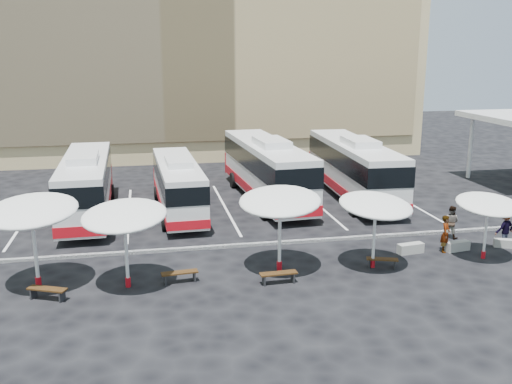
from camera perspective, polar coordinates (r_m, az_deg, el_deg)
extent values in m
plane|color=black|center=(28.79, -0.79, -5.77)|extent=(120.00, 120.00, 0.00)
cube|color=tan|center=(58.92, -6.76, 16.59)|extent=(42.00, 18.00, 25.00)
cube|color=tan|center=(49.84, -5.85, 16.53)|extent=(40.00, 0.30, 20.00)
cylinder|color=silver|center=(47.39, 20.67, 4.19)|extent=(0.30, 0.30, 4.80)
cube|color=black|center=(29.23, -0.97, -5.30)|extent=(34.00, 0.25, 0.15)
cube|color=white|center=(36.68, -22.00, -2.43)|extent=(0.15, 12.00, 0.01)
cube|color=white|center=(36.00, -12.59, -2.03)|extent=(0.15, 12.00, 0.01)
cube|color=white|center=(36.32, -3.09, -1.56)|extent=(0.15, 12.00, 0.01)
cube|color=white|center=(37.60, 6.00, -1.08)|extent=(0.15, 12.00, 0.01)
cube|color=white|center=(39.76, 14.29, -0.61)|extent=(0.15, 12.00, 0.01)
cube|color=silver|center=(35.64, -16.61, 0.84)|extent=(2.79, 12.26, 3.05)
cube|color=black|center=(35.51, -16.67, 1.80)|extent=(2.85, 12.32, 1.12)
cube|color=#B20C16|center=(35.90, -16.48, -0.90)|extent=(2.85, 12.32, 0.56)
cube|color=#B20C16|center=(41.75, -15.99, 1.68)|extent=(2.61, 0.26, 1.42)
cube|color=silver|center=(34.30, -16.92, 3.28)|extent=(1.69, 3.08, 0.41)
cylinder|color=black|center=(39.54, -17.96, -0.19)|extent=(0.38, 1.02, 1.02)
cylinder|color=black|center=(39.36, -14.28, 0.00)|extent=(0.38, 1.02, 1.02)
cylinder|color=black|center=(32.22, -19.15, -3.45)|extent=(0.38, 1.02, 1.02)
cylinder|color=black|center=(32.00, -14.62, -3.23)|extent=(0.38, 1.02, 1.02)
cube|color=silver|center=(35.24, -7.82, 0.81)|extent=(2.65, 10.98, 2.73)
cube|color=black|center=(35.12, -7.85, 1.67)|extent=(2.70, 11.04, 1.00)
cube|color=#B20C16|center=(35.48, -7.77, -0.77)|extent=(2.70, 11.04, 0.50)
cube|color=#B20C16|center=(40.69, -8.54, 1.57)|extent=(2.33, 0.26, 1.27)
cube|color=silver|center=(34.03, -7.76, 3.00)|extent=(1.55, 2.78, 0.36)
cylinder|color=black|center=(38.56, -9.90, -0.14)|extent=(0.35, 0.92, 0.91)
cylinder|color=black|center=(38.74, -6.55, 0.04)|extent=(0.35, 0.92, 0.91)
cylinder|color=black|center=(31.99, -9.13, -3.05)|extent=(0.35, 0.92, 0.91)
cylinder|color=black|center=(32.21, -5.09, -2.81)|extent=(0.35, 0.92, 0.91)
cube|color=silver|center=(37.77, 1.06, 2.42)|extent=(3.60, 13.44, 3.32)
cube|color=black|center=(37.64, 1.07, 3.42)|extent=(3.67, 13.51, 1.22)
cube|color=#B20C16|center=(38.03, 1.05, 0.63)|extent=(3.67, 13.51, 0.61)
cube|color=#B20C16|center=(44.24, -1.31, 3.04)|extent=(2.84, 0.40, 1.55)
cube|color=silver|center=(36.39, 1.56, 4.99)|extent=(1.98, 3.43, 0.44)
cylinder|color=black|center=(41.45, -2.26, 1.19)|extent=(0.46, 1.13, 1.11)
cylinder|color=black|center=(42.12, 1.42, 1.40)|extent=(0.46, 1.13, 1.11)
cylinder|color=black|center=(33.64, 0.85, -1.84)|extent=(0.46, 1.13, 1.11)
cylinder|color=black|center=(34.47, 5.29, -1.51)|extent=(0.46, 1.13, 1.11)
cube|color=silver|center=(38.90, 9.73, 2.51)|extent=(3.24, 13.17, 3.27)
cube|color=black|center=(38.78, 9.77, 3.46)|extent=(3.31, 13.24, 1.20)
cube|color=#B20C16|center=(39.15, 9.66, 0.79)|extent=(3.31, 13.24, 0.60)
cube|color=#B20C16|center=(45.17, 7.06, 3.14)|extent=(2.80, 0.33, 1.53)
cube|color=silver|center=(37.56, 10.37, 4.95)|extent=(1.87, 3.33, 0.44)
cylinder|color=black|center=(42.40, 6.27, 1.39)|extent=(0.42, 1.10, 1.09)
cylinder|color=black|center=(43.18, 9.76, 1.50)|extent=(0.42, 1.10, 1.09)
cylinder|color=black|center=(34.82, 9.77, -1.52)|extent=(0.42, 1.10, 1.09)
cylinder|color=black|center=(35.77, 13.90, -1.31)|extent=(0.42, 1.10, 1.09)
cylinder|color=silver|center=(25.57, -21.20, -5.42)|extent=(0.19, 0.19, 3.31)
cylinder|color=#B20C16|center=(26.06, -20.93, -8.40)|extent=(0.30, 0.30, 0.44)
ellipsoid|color=white|center=(25.08, -21.55, -1.73)|extent=(4.59, 4.62, 1.13)
cylinder|color=silver|center=(24.51, -12.83, -5.89)|extent=(0.19, 0.19, 3.10)
cylinder|color=#B20C16|center=(24.99, -12.67, -8.78)|extent=(0.30, 0.30, 0.41)
ellipsoid|color=white|center=(24.02, -13.04, -2.29)|extent=(4.58, 4.61, 1.06)
cylinder|color=silver|center=(25.65, 2.38, -4.49)|extent=(0.20, 0.20, 3.22)
cylinder|color=#B20C16|center=(26.13, 2.35, -7.39)|extent=(0.31, 0.31, 0.43)
ellipsoid|color=white|center=(25.18, 2.42, -0.90)|extent=(4.82, 4.85, 1.10)
cylinder|color=silver|center=(26.59, 11.72, -4.43)|extent=(0.17, 0.17, 2.92)
cylinder|color=#B20C16|center=(27.01, 11.59, -6.99)|extent=(0.27, 0.27, 0.39)
ellipsoid|color=white|center=(26.16, 11.88, -1.29)|extent=(4.22, 4.25, 1.00)
cylinder|color=silver|center=(29.32, 21.98, -3.73)|extent=(0.13, 0.13, 2.65)
cylinder|color=#B20C16|center=(29.67, 21.78, -5.84)|extent=(0.20, 0.20, 0.35)
ellipsoid|color=white|center=(28.96, 22.23, -1.15)|extent=(3.07, 3.11, 0.91)
cube|color=black|center=(24.58, -20.16, -9.08)|extent=(1.64, 1.05, 0.06)
cube|color=black|center=(25.01, -21.37, -9.40)|extent=(0.23, 0.40, 0.43)
cube|color=black|center=(24.34, -18.82, -9.83)|extent=(0.23, 0.40, 0.43)
cube|color=black|center=(24.94, -7.65, -7.99)|extent=(1.61, 0.57, 0.06)
cube|color=black|center=(24.95, -9.07, -8.63)|extent=(0.10, 0.40, 0.42)
cube|color=black|center=(25.13, -6.20, -8.36)|extent=(0.10, 0.40, 0.42)
cube|color=black|center=(24.63, 2.26, -8.12)|extent=(1.64, 0.51, 0.06)
cube|color=black|center=(24.57, 0.79, -8.80)|extent=(0.08, 0.41, 0.43)
cube|color=black|center=(24.90, 3.70, -8.51)|extent=(0.08, 0.41, 0.43)
cube|color=black|center=(26.99, 12.51, -6.57)|extent=(1.48, 0.83, 0.06)
cube|color=black|center=(27.02, 11.27, -6.97)|extent=(0.17, 0.36, 0.38)
cube|color=black|center=(27.12, 13.70, -7.03)|extent=(0.17, 0.36, 0.38)
cube|color=gray|center=(29.23, 15.20, -5.46)|extent=(1.35, 0.61, 0.49)
cube|color=gray|center=(30.28, 19.49, -5.11)|extent=(1.32, 0.63, 0.48)
cube|color=gray|center=(31.69, 23.69, -4.72)|extent=(1.17, 0.81, 0.42)
imported|color=black|center=(29.70, 18.44, -3.99)|extent=(0.77, 0.81, 1.87)
imported|color=black|center=(32.00, 18.96, -2.85)|extent=(1.06, 1.08, 1.76)
imported|color=black|center=(31.85, 23.60, -3.27)|extent=(1.34, 0.99, 1.85)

